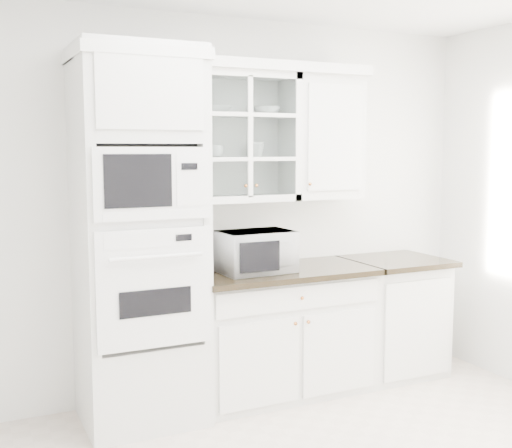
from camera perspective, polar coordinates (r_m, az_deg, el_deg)
room_shell at (r=3.49m, az=5.88°, el=6.84°), size 4.00×3.50×2.70m
oven_column at (r=4.15m, az=-10.33°, el=-1.29°), size 0.76×0.68×2.40m
base_cabinet_run at (r=4.70m, az=2.15°, el=-9.44°), size 1.32×0.67×0.92m
extra_base_cabinet at (r=5.22m, az=12.03°, el=-7.93°), size 0.72×0.67×0.92m
upper_cabinet_glass at (r=4.53m, az=-1.41°, el=7.72°), size 0.80×0.33×0.90m
upper_cabinet_solid at (r=4.85m, az=5.97°, el=7.62°), size 0.55×0.33×0.90m
crown_molding at (r=4.50m, az=-2.56°, el=13.91°), size 2.14×0.38×0.07m
countertop_microwave at (r=4.44m, az=-0.09°, el=-2.44°), size 0.51×0.43×0.29m
bowl_a at (r=4.48m, az=-3.72°, el=10.11°), size 0.26×0.26×0.05m
bowl_b at (r=4.63m, az=0.95°, el=10.03°), size 0.20×0.20×0.06m
cup_a at (r=4.44m, az=-3.60°, el=6.47°), size 0.11×0.11×0.08m
cup_b at (r=4.59m, az=0.06°, el=6.62°), size 0.13×0.13×0.11m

